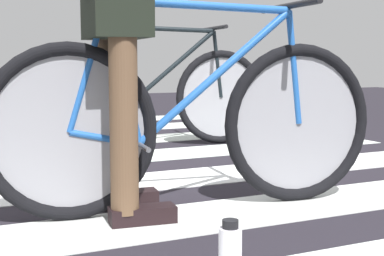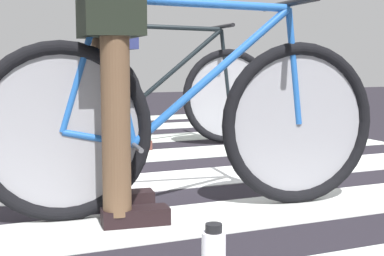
# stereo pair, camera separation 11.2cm
# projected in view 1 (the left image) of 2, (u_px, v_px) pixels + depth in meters

# --- Properties ---
(ground) EXTENTS (18.00, 14.00, 0.02)m
(ground) POSITION_uv_depth(u_px,v_px,m) (50.00, 174.00, 3.28)
(ground) COLOR black
(crosswalk_markings) EXTENTS (5.43, 4.98, 0.00)m
(crosswalk_markings) POSITION_uv_depth(u_px,v_px,m) (41.00, 164.00, 3.54)
(crosswalk_markings) COLOR silver
(crosswalk_markings) RESTS_ON ground
(bicycle_1_of_3) EXTENTS (1.73, 0.52, 0.93)m
(bicycle_1_of_3) POSITION_uv_depth(u_px,v_px,m) (191.00, 121.00, 2.41)
(bicycle_1_of_3) COLOR black
(bicycle_1_of_3) RESTS_ON ground
(cyclist_1_of_3) EXTENTS (0.36, 0.43, 1.01)m
(cyclist_1_of_3) POSITION_uv_depth(u_px,v_px,m) (117.00, 58.00, 2.28)
(cyclist_1_of_3) COLOR brown
(cyclist_1_of_3) RESTS_ON ground
(bicycle_2_of_3) EXTENTS (1.73, 0.52, 0.93)m
(bicycle_2_of_3) POSITION_uv_depth(u_px,v_px,m) (156.00, 95.00, 4.20)
(bicycle_2_of_3) COLOR black
(bicycle_2_of_3) RESTS_ON ground
(cyclist_2_of_3) EXTENTS (0.36, 0.43, 0.99)m
(cyclist_2_of_3) POSITION_uv_depth(u_px,v_px,m) (113.00, 60.00, 4.08)
(cyclist_2_of_3) COLOR #A87A5B
(cyclist_2_of_3) RESTS_ON ground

